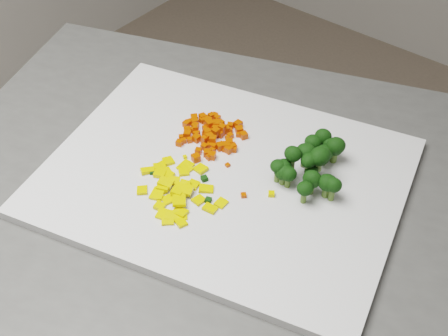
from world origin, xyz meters
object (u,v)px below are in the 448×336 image
Objects in this scene: broccoli_pile at (312,164)px; pepper_pile at (182,186)px; cutting_board at (224,177)px; carrot_pile at (207,130)px.

pepper_pile is at bearing -134.65° from broccoli_pile.
pepper_pile is (-0.02, -0.06, 0.01)m from cutting_board.
pepper_pile is at bearing -67.78° from carrot_pile.
carrot_pile is 0.83× the size of broccoli_pile.
cutting_board is 3.75× the size of broccoli_pile.
cutting_board is 0.07m from pepper_pile.
pepper_pile is at bearing -110.91° from cutting_board.
carrot_pile reaches higher than pepper_pile.
carrot_pile is (-0.07, 0.04, 0.02)m from cutting_board.
broccoli_pile reaches higher than carrot_pile.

